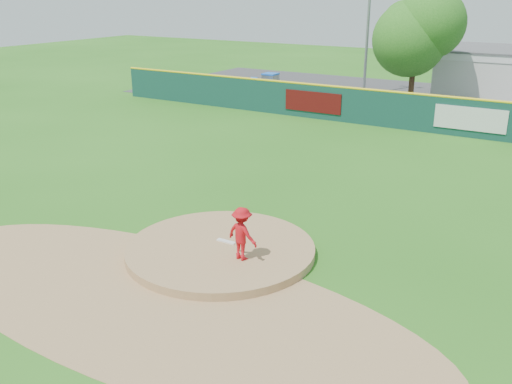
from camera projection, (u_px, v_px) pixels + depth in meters
The scene contains 12 objects.
ground at pixel (221, 254), 16.66m from camera, with size 120.00×120.00×0.00m, color #286B19.
pitchers_mound at pixel (221, 254), 16.66m from camera, with size 5.50×5.50×0.50m, color #9E774C.
pitching_rubber at pixel (226, 241), 16.81m from camera, with size 0.60×0.15×0.04m, color white.
infield_dirt_arc at pixel (153, 298), 14.24m from camera, with size 15.40×15.40×0.01m, color #9E774C.
parking_lot at pixel (448, 103), 38.40m from camera, with size 44.00×16.00×0.02m, color #38383A.
pitcher at pixel (242, 234), 15.53m from camera, with size 0.97×0.56×1.51m, color red.
van at pixel (453, 112), 32.63m from camera, with size 2.01×4.35×1.21m, color white.
fence_banners at pixel (386, 110), 31.37m from camera, with size 12.53×0.04×1.20m.
playground_slide at pixel (270, 84), 41.21m from camera, with size 0.99×2.79×1.54m.
outfield_fence at pixel (409, 110), 30.79m from camera, with size 40.00×0.14×2.07m.
deciduous_tree at pixel (416, 34), 36.23m from camera, with size 5.60×5.60×7.36m.
light_pole_left at pixel (369, 8), 39.28m from camera, with size 1.75×0.25×11.00m.
Camera 1 is at (8.69, -12.36, 7.32)m, focal length 40.00 mm.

